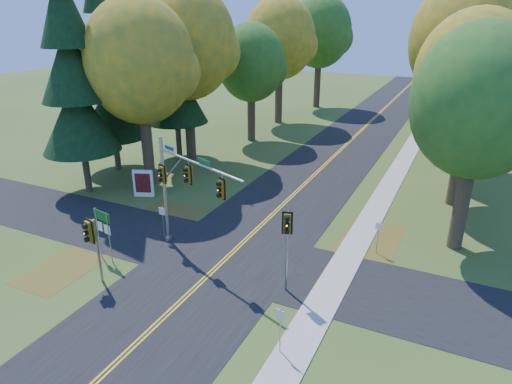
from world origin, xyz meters
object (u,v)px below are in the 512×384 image
at_px(traffic_mast, 180,184).
at_px(east_signal_pole, 287,232).
at_px(info_kiosk, 143,183).
at_px(route_sign_cluster, 103,225).

bearing_deg(traffic_mast, east_signal_pole, 11.16).
height_order(traffic_mast, info_kiosk, traffic_mast).
bearing_deg(info_kiosk, traffic_mast, -59.36).
xyz_separation_m(traffic_mast, info_kiosk, (-7.43, 5.68, -3.17)).
bearing_deg(route_sign_cluster, traffic_mast, 48.89).
height_order(east_signal_pole, info_kiosk, east_signal_pole).
xyz_separation_m(east_signal_pole, route_sign_cluster, (-10.28, -1.36, -1.23)).
bearing_deg(traffic_mast, route_sign_cluster, -121.37).
distance_m(east_signal_pole, info_kiosk, 16.02).
bearing_deg(route_sign_cluster, info_kiosk, 127.40).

